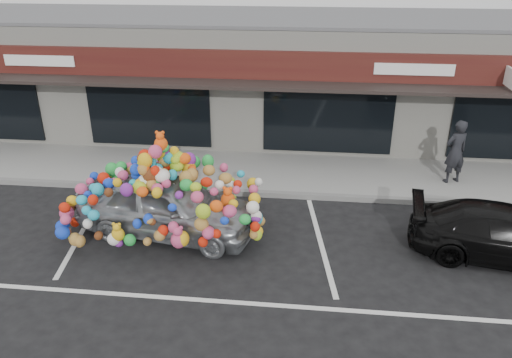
# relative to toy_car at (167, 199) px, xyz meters

# --- Properties ---
(ground) EXTENTS (90.00, 90.00, 0.00)m
(ground) POSITION_rel_toy_car_xyz_m (0.96, -0.24, -0.93)
(ground) COLOR black
(ground) RESTS_ON ground
(shop_building) EXTENTS (24.00, 7.20, 4.31)m
(shop_building) POSITION_rel_toy_car_xyz_m (0.96, 8.20, 1.23)
(shop_building) COLOR silver
(shop_building) RESTS_ON ground
(sidewalk) EXTENTS (26.00, 3.00, 0.15)m
(sidewalk) POSITION_rel_toy_car_xyz_m (0.96, 3.76, -0.86)
(sidewalk) COLOR gray
(sidewalk) RESTS_ON ground
(kerb) EXTENTS (26.00, 0.18, 0.16)m
(kerb) POSITION_rel_toy_car_xyz_m (0.96, 2.26, -0.86)
(kerb) COLOR slate
(kerb) RESTS_ON ground
(parking_stripe_left) EXTENTS (0.73, 4.37, 0.01)m
(parking_stripe_left) POSITION_rel_toy_car_xyz_m (-2.24, -0.04, -0.93)
(parking_stripe_left) COLOR silver
(parking_stripe_left) RESTS_ON ground
(parking_stripe_mid) EXTENTS (0.73, 4.37, 0.01)m
(parking_stripe_mid) POSITION_rel_toy_car_xyz_m (3.76, -0.04, -0.93)
(parking_stripe_mid) COLOR silver
(parking_stripe_mid) RESTS_ON ground
(lane_line) EXTENTS (14.00, 0.12, 0.01)m
(lane_line) POSITION_rel_toy_car_xyz_m (2.96, -2.54, -0.93)
(lane_line) COLOR silver
(lane_line) RESTS_ON ground
(toy_car) EXTENTS (3.20, 4.97, 2.75)m
(toy_car) POSITION_rel_toy_car_xyz_m (0.00, 0.00, 0.00)
(toy_car) COLOR #ABB3B6
(toy_car) RESTS_ON ground
(black_sedan) EXTENTS (2.32, 4.42, 1.22)m
(black_sedan) POSITION_rel_toy_car_xyz_m (7.90, -0.23, -0.32)
(black_sedan) COLOR black
(black_sedan) RESTS_ON ground
(pedestrian_a) EXTENTS (0.82, 0.70, 1.92)m
(pedestrian_a) POSITION_rel_toy_car_xyz_m (7.65, 3.56, 0.18)
(pedestrian_a) COLOR black
(pedestrian_a) RESTS_ON sidewalk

